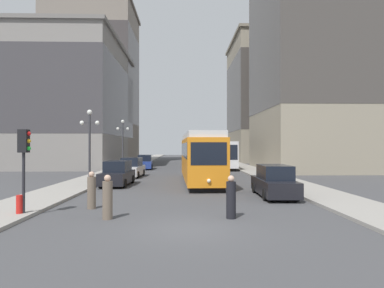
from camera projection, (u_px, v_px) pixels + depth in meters
name	position (u px, v px, depth m)	size (l,w,h in m)	color
ground_plane	(188.00, 229.00, 11.80)	(200.00, 200.00, 0.00)	#424244
sidewalk_left	(133.00, 165.00, 51.58)	(3.14, 120.00, 0.15)	gray
sidewalk_right	(235.00, 164.00, 51.99)	(3.14, 120.00, 0.15)	gray
streetcar	(200.00, 156.00, 26.78)	(3.01, 13.08, 3.89)	black
transit_bus	(221.00, 153.00, 44.14)	(2.65, 12.20, 3.45)	black
parked_car_left_near	(132.00, 168.00, 31.68)	(2.09, 4.63, 1.82)	black
parked_car_left_mid	(145.00, 162.00, 42.37)	(2.07, 4.51, 1.82)	black
parked_car_right_far	(274.00, 182.00, 19.25)	(1.98, 4.93, 1.82)	black
parked_car_left_far	(118.00, 174.00, 24.80)	(2.03, 4.71, 1.82)	black
pedestrian_crossing_near	(231.00, 198.00, 13.44)	(0.39, 0.39, 1.73)	black
pedestrian_crossing_far	(92.00, 191.00, 15.53)	(0.39, 0.39, 1.73)	#6B5B4C
pedestrian_on_sidewalk	(108.00, 199.00, 13.31)	(0.39, 0.39, 1.76)	#6B5B4C
traffic_light_near_left	(24.00, 149.00, 13.78)	(0.47, 0.36, 3.44)	#232328
lamp_post_left_near	(90.00, 135.00, 24.20)	(1.41, 0.36, 5.39)	#333338
lamp_post_left_far	(123.00, 137.00, 37.46)	(1.41, 0.36, 5.70)	#333338
fire_hydrant	(20.00, 204.00, 13.71)	(0.26, 0.26, 0.75)	red
building_left_corner	(76.00, 104.00, 50.05)	(14.15, 23.84, 18.04)	gray
building_left_midblock	(93.00, 83.00, 63.26)	(15.95, 14.87, 28.89)	slate
building_right_corner	(269.00, 99.00, 65.37)	(14.62, 18.38, 23.51)	gray
building_right_midblock	(313.00, 48.00, 41.36)	(13.31, 16.36, 29.15)	gray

